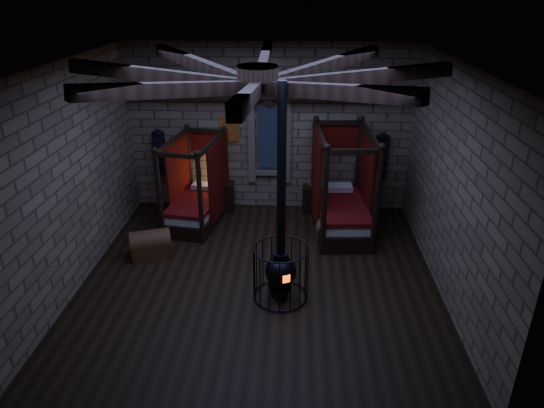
{
  "coord_description": "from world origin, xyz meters",
  "views": [
    {
      "loc": [
        0.68,
        -8.28,
        5.42
      ],
      "look_at": [
        0.21,
        0.6,
        1.36
      ],
      "focal_mm": 32.0,
      "sensor_mm": 36.0,
      "label": 1
    }
  ],
  "objects_px": {
    "bed_right": "(340,206)",
    "stove": "(281,268)",
    "bed_left": "(197,202)",
    "trunk_right": "(335,234)",
    "trunk_left": "(151,245)"
  },
  "relations": [
    {
      "from": "bed_left",
      "to": "bed_right",
      "type": "bearing_deg",
      "value": 4.98
    },
    {
      "from": "bed_right",
      "to": "stove",
      "type": "bearing_deg",
      "value": -118.6
    },
    {
      "from": "bed_left",
      "to": "bed_right",
      "type": "height_order",
      "value": "bed_right"
    },
    {
      "from": "bed_left",
      "to": "trunk_right",
      "type": "relative_size",
      "value": 2.41
    },
    {
      "from": "bed_left",
      "to": "stove",
      "type": "height_order",
      "value": "stove"
    },
    {
      "from": "bed_left",
      "to": "trunk_right",
      "type": "xyz_separation_m",
      "value": [
        3.32,
        -0.98,
        -0.27
      ]
    },
    {
      "from": "bed_right",
      "to": "stove",
      "type": "xyz_separation_m",
      "value": [
        -1.32,
        -2.87,
        0.04
      ]
    },
    {
      "from": "bed_left",
      "to": "stove",
      "type": "distance_m",
      "value": 3.79
    },
    {
      "from": "trunk_left",
      "to": "bed_left",
      "type": "bearing_deg",
      "value": 48.83
    },
    {
      "from": "bed_right",
      "to": "bed_left",
      "type": "bearing_deg",
      "value": 172.06
    },
    {
      "from": "bed_right",
      "to": "trunk_left",
      "type": "bearing_deg",
      "value": -164.27
    },
    {
      "from": "bed_left",
      "to": "trunk_left",
      "type": "xyz_separation_m",
      "value": [
        -0.7,
        -1.74,
        -0.25
      ]
    },
    {
      "from": "bed_left",
      "to": "trunk_left",
      "type": "relative_size",
      "value": 2.24
    },
    {
      "from": "trunk_left",
      "to": "stove",
      "type": "relative_size",
      "value": 0.24
    },
    {
      "from": "bed_right",
      "to": "stove",
      "type": "height_order",
      "value": "stove"
    }
  ]
}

